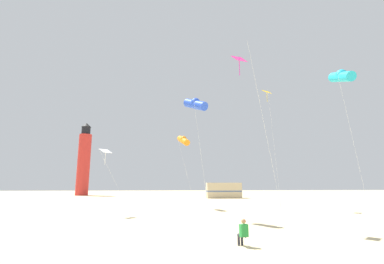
{
  "coord_description": "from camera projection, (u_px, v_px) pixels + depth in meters",
  "views": [
    {
      "loc": [
        -1.9,
        -8.08,
        2.67
      ],
      "look_at": [
        -0.04,
        13.33,
        6.69
      ],
      "focal_mm": 25.78,
      "sensor_mm": 36.0,
      "label": 1
    }
  ],
  "objects": [
    {
      "name": "rv_van_tan",
      "position": [
        224.0,
        190.0,
        51.24
      ],
      "size": [
        6.45,
        2.38,
        2.8
      ],
      "rotation": [
        0.0,
        0.0,
        -0.01
      ],
      "color": "#C6B28C",
      "rests_on": "ground"
    },
    {
      "name": "kite_tube_blue",
      "position": [
        195.0,
        104.0,
        21.93
      ],
      "size": [
        1.97,
        2.48,
        9.6
      ],
      "color": "silver",
      "rests_on": "ground"
    },
    {
      "name": "lighthouse_distant",
      "position": [
        84.0,
        161.0,
        63.65
      ],
      "size": [
        2.8,
        2.8,
        16.8
      ],
      "color": "red",
      "rests_on": "ground"
    },
    {
      "name": "kite_diamond_gold",
      "position": [
        267.0,
        97.0,
        31.32
      ],
      "size": [
        1.45,
        1.45,
        13.19
      ],
      "color": "silver",
      "rests_on": "ground"
    },
    {
      "name": "kite_tube_cyan",
      "position": [
        342.0,
        76.0,
        19.35
      ],
      "size": [
        1.22,
        2.54,
        10.79
      ],
      "color": "silver",
      "rests_on": "ground"
    },
    {
      "name": "kite_diamond_white",
      "position": [
        106.0,
        153.0,
        24.19
      ],
      "size": [
        3.09,
        3.09,
        5.69
      ],
      "color": "silver",
      "rests_on": "ground"
    },
    {
      "name": "kite_tube_orange",
      "position": [
        183.0,
        140.0,
        31.32
      ],
      "size": [
        2.05,
        2.63,
        8.21
      ],
      "color": "silver",
      "rests_on": "ground"
    },
    {
      "name": "kite_flyer_standing",
      "position": [
        243.0,
        232.0,
        11.92
      ],
      "size": [
        0.42,
        0.55,
        1.16
      ],
      "rotation": [
        0.0,
        0.0,
        3.38
      ],
      "color": "#238438",
      "rests_on": "ground"
    },
    {
      "name": "kite_diamond_magenta",
      "position": [
        241.0,
        65.0,
        18.63
      ],
      "size": [
        3.09,
        3.09,
        11.26
      ],
      "color": "silver",
      "rests_on": "ground"
    }
  ]
}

